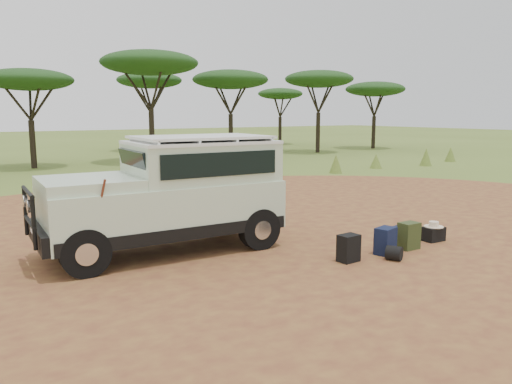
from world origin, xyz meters
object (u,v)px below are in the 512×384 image
safari_vehicle (171,196)px  backpack_navy (385,241)px  walking_staff (95,228)px  duffel_navy (403,236)px  hard_case (433,234)px  backpack_black (349,248)px  backpack_olive (409,236)px

safari_vehicle → backpack_navy: 4.25m
walking_staff → duffel_navy: walking_staff is taller
backpack_navy → hard_case: bearing=-9.1°
safari_vehicle → walking_staff: (-1.69, -0.73, -0.27)m
safari_vehicle → hard_case: size_ratio=10.89×
walking_staff → hard_case: 6.88m
walking_staff → backpack_black: size_ratio=3.31×
backpack_olive → duffel_navy: (0.05, 0.18, -0.05)m
backpack_navy → backpack_olive: bearing=-13.7°
walking_staff → hard_case: size_ratio=3.87×
safari_vehicle → backpack_black: safari_vehicle is taller
duffel_navy → hard_case: 0.90m
walking_staff → backpack_olive: 5.99m
backpack_olive → walking_staff: bearing=163.4°
duffel_navy → hard_case: size_ratio=1.01×
hard_case → backpack_olive: bearing=-169.1°
safari_vehicle → backpack_black: (2.38, -2.49, -0.84)m
backpack_olive → duffel_navy: backpack_olive is taller
safari_vehicle → walking_staff: 1.86m
safari_vehicle → hard_case: safari_vehicle is taller
backpack_olive → backpack_black: bearing=179.7°
duffel_navy → backpack_black: bearing=173.3°
walking_staff → backpack_navy: walking_staff is taller
safari_vehicle → backpack_navy: (3.32, -2.53, -0.83)m
backpack_navy → walking_staff: bearing=146.5°
backpack_olive → hard_case: size_ratio=1.25×
safari_vehicle → backpack_olive: (4.00, -2.53, -0.82)m
hard_case → backpack_navy: bearing=-172.3°
walking_staff → backpack_black: bearing=-69.1°
safari_vehicle → backpack_black: size_ratio=9.32×
walking_staff → backpack_black: 4.48m
backpack_black → backpack_olive: backpack_olive is taller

